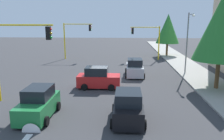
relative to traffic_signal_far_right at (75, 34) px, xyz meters
The scene contains 13 objects.
ground_plane 15.65m from the traffic_signal_far_right, 22.16° to the left, with size 120.00×120.00×0.00m, color #353538.
sidewalk_kerb 18.95m from the traffic_signal_far_right, 60.95° to the left, with size 80.00×4.00×0.15m, color gray.
lane_arrow_near 25.97m from the traffic_signal_far_right, ahead, with size 2.40×1.10×1.10m.
traffic_signal_far_right is the anchor object (origin of this frame).
traffic_signal_near_right 20.00m from the traffic_signal_far_right, ahead, with size 0.36×4.59×5.99m.
traffic_signal_far_left 11.33m from the traffic_signal_far_right, 90.00° to the left, with size 0.36×4.59×5.25m.
street_lamp_curbside 18.17m from the traffic_signal_far_right, 55.12° to the left, with size 2.15×0.28×7.00m.
tree_roadside_near 22.83m from the traffic_signal_far_right, 45.36° to the left, with size 4.68×4.68×8.57m.
tree_roadside_far 15.74m from the traffic_signal_far_right, 104.74° to the left, with size 3.95×3.95×7.21m.
car_red 17.20m from the traffic_signal_far_right, 18.87° to the left, with size 2.05×3.91×1.98m.
car_silver 14.66m from the traffic_signal_far_right, 39.01° to the left, with size 4.10×2.12×1.98m.
car_green 23.16m from the traffic_signal_far_right, ahead, with size 4.05×2.07×1.98m.
car_black 24.70m from the traffic_signal_far_right, 19.42° to the left, with size 3.87×2.09×1.98m.
Camera 1 is at (22.67, 2.22, 6.20)m, focal length 37.09 mm.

